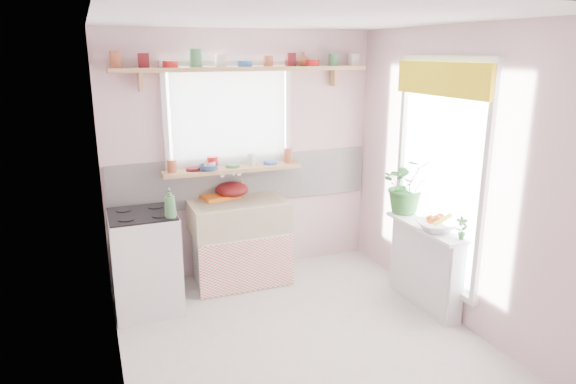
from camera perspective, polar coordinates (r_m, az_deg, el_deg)
name	(u,v)px	position (r m, az deg, el deg)	size (l,w,h in m)	color
room	(333,152)	(4.85, 5.05, 4.46)	(3.20, 3.20, 3.20)	silver
sink_unit	(240,242)	(5.21, -5.40, -5.50)	(0.95, 0.65, 1.11)	white
cooker	(145,261)	(4.82, -15.57, -7.44)	(0.58, 0.58, 0.93)	white
radiator_ledge	(425,264)	(4.92, 14.99, -7.74)	(0.22, 0.95, 0.78)	white
windowsill	(233,169)	(5.18, -6.17, 2.53)	(1.40, 0.22, 0.04)	tan
pine_shelf	(245,69)	(5.09, -4.79, 13.48)	(2.52, 0.24, 0.04)	tan
shelf_crockery	(245,61)	(5.09, -4.81, 14.33)	(2.47, 0.11, 0.12)	#A55133
sill_crockery	(231,162)	(5.16, -6.38, 3.33)	(1.35, 0.11, 0.12)	#A55133
dish_tray	(220,196)	(5.23, -7.58, -0.46)	(0.36, 0.27, 0.04)	orange
colander	(232,189)	(5.25, -6.25, 0.30)	(0.34, 0.34, 0.15)	#611013
jade_plant	(407,185)	(5.04, 13.12, 0.75)	(0.49, 0.42, 0.54)	#2D692A
fruit_bowl	(436,226)	(4.65, 16.16, -3.66)	(0.33, 0.33, 0.08)	silver
herb_pot	(462,228)	(4.48, 18.75, -3.82)	(0.10, 0.07, 0.20)	#315F26
soap_bottle_sink	(242,187)	(5.27, -5.13, 0.55)	(0.08, 0.08, 0.18)	#D4D75F
sill_cup	(210,166)	(5.05, -8.69, 2.86)	(0.11, 0.11, 0.09)	beige
sill_bowl	(209,168)	(5.05, -8.79, 2.69)	(0.19, 0.19, 0.06)	#2F5799
shelf_vase	(303,59)	(5.36, 1.72, 14.55)	(0.13, 0.13, 0.14)	#9D5330
cooker_bottle	(170,203)	(4.44, -12.98, -1.21)	(0.10, 0.10, 0.26)	#408147
fruit	(437,219)	(4.64, 16.23, -2.90)	(0.20, 0.14, 0.10)	#DB5B12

